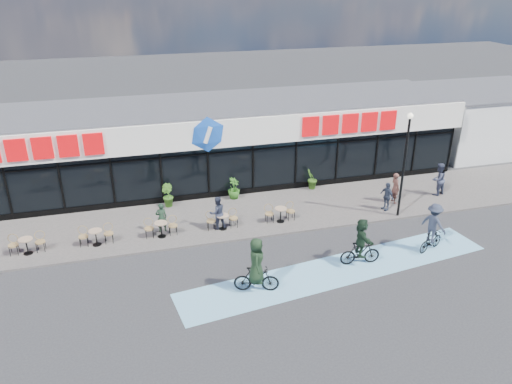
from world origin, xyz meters
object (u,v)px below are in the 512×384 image
cyclist_b (433,229)px  potted_plant_right (312,179)px  pedestrian_b (395,188)px  patron_right (217,213)px  potted_plant_mid (234,188)px  patron_left (161,217)px  potted_plant_left (167,195)px  lamp_post (405,157)px  pedestrian_a (387,196)px  pedestrian_c (438,179)px  cyclist_a (361,244)px

cyclist_b → potted_plant_right: bearing=109.9°
pedestrian_b → patron_right: bearing=90.6°
potted_plant_mid → pedestrian_b: pedestrian_b is taller
patron_left → potted_plant_left: bearing=-108.8°
potted_plant_right → potted_plant_left: bearing=-179.3°
lamp_post → cyclist_b: 4.00m
patron_left → pedestrian_a: 11.53m
pedestrian_a → pedestrian_c: (3.67, 0.97, 0.16)m
lamp_post → potted_plant_mid: (-7.62, 4.24, -2.58)m
potted_plant_mid → pedestrian_a: bearing=-25.2°
patron_right → pedestrian_c: (12.55, 0.70, 0.10)m
potted_plant_mid → pedestrian_c: bearing=-12.7°
potted_plant_left → potted_plant_mid: bearing=0.7°
lamp_post → patron_left: bearing=173.1°
patron_right → potted_plant_mid: bearing=-127.0°
potted_plant_left → pedestrian_a: (10.95, -3.41, 0.14)m
patron_right → cyclist_b: (8.87, -4.39, 0.16)m
potted_plant_mid → cyclist_a: (3.74, -7.80, 0.30)m
patron_right → pedestrian_b: bearing=171.3°
pedestrian_a → patron_left: bearing=-106.9°
potted_plant_left → cyclist_b: size_ratio=0.54×
pedestrian_b → lamp_post: bearing=156.1°
cyclist_a → pedestrian_a: bearing=50.3°
potted_plant_right → patron_right: patron_right is taller
potted_plant_left → pedestrian_a: 11.47m
lamp_post → cyclist_a: size_ratio=2.50×
patron_left → pedestrian_c: 15.19m
potted_plant_right → cyclist_b: size_ratio=0.53×
pedestrian_a → cyclist_a: cyclist_a is taller
patron_left → cyclist_a: cyclist_a is taller
patron_left → pedestrian_b: (12.38, 0.05, 0.10)m
cyclist_b → lamp_post: bearing=85.0°
potted_plant_left → cyclist_a: bearing=-46.5°
lamp_post → patron_left: (-11.79, 1.42, -2.43)m
patron_right → pedestrian_b: pedestrian_b is taller
lamp_post → patron_right: (-9.16, 1.05, -2.34)m
potted_plant_left → pedestrian_c: size_ratio=0.67×
lamp_post → cyclist_b: size_ratio=2.34×
potted_plant_left → pedestrian_c: 14.83m
pedestrian_b → cyclist_a: bearing=136.5°
pedestrian_b → potted_plant_right: bearing=50.5°
pedestrian_c → cyclist_a: size_ratio=0.86×
potted_plant_left → potted_plant_mid: (3.61, 0.04, -0.03)m
lamp_post → cyclist_b: (-0.29, -3.34, -2.18)m
potted_plant_right → patron_left: 9.19m
potted_plant_mid → potted_plant_right: size_ratio=0.97×
lamp_post → pedestrian_b: bearing=68.0°
lamp_post → potted_plant_mid: size_ratio=4.57×
patron_right → pedestrian_a: 8.88m
patron_right → pedestrian_c: pedestrian_c is taller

